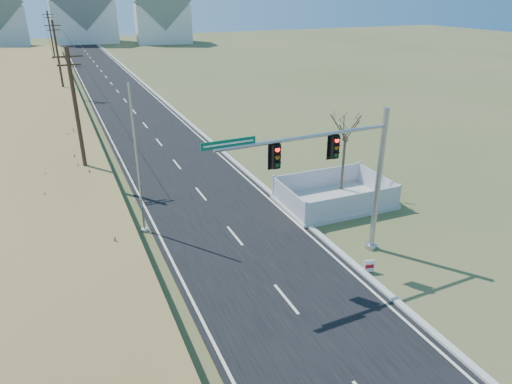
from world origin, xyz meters
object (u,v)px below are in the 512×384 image
(bare_tree, at_px, (346,126))
(flagpole, at_px, (139,177))
(open_sign, at_px, (369,266))
(traffic_signal_mast, at_px, (348,173))
(fence_enclosure, at_px, (334,199))

(bare_tree, bearing_deg, flagpole, -179.52)
(open_sign, bearing_deg, bare_tree, 79.29)
(open_sign, bearing_deg, flagpole, 151.64)
(open_sign, bearing_deg, traffic_signal_mast, 118.21)
(flagpole, bearing_deg, open_sign, -43.12)
(fence_enclosure, xyz_separation_m, bare_tree, (1.36, 1.28, 4.20))
(flagpole, bearing_deg, fence_enclosure, -5.87)
(traffic_signal_mast, distance_m, bare_tree, 7.93)
(open_sign, distance_m, bare_tree, 10.14)
(bare_tree, bearing_deg, fence_enclosure, -136.78)
(traffic_signal_mast, relative_size, fence_enclosure, 1.36)
(fence_enclosure, height_order, bare_tree, bare_tree)
(traffic_signal_mast, bearing_deg, open_sign, -78.04)
(fence_enclosure, bearing_deg, bare_tree, 44.41)
(traffic_signal_mast, distance_m, open_sign, 4.50)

